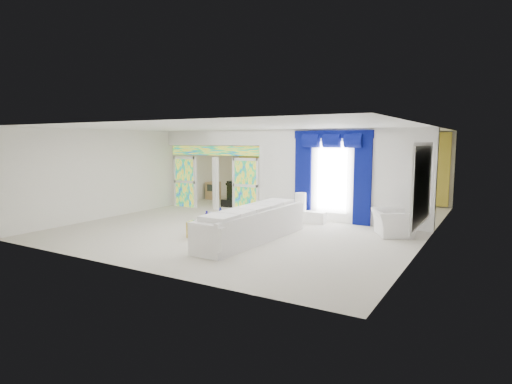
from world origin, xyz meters
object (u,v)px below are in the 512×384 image
Objects in this scene: white_sofa at (253,226)px; console_table at (309,217)px; grand_piano at (253,191)px; armchair at (392,223)px; coffee_table at (218,225)px.

console_table is at bearing 87.33° from white_sofa.
armchair is at bearing -27.75° from grand_piano.
white_sofa is at bearing 100.75° from armchair.
grand_piano is at bearing 142.44° from console_table.
armchair is at bearing 41.79° from white_sofa.
armchair reaches higher than coffee_table.
coffee_table is 4.88m from armchair.
grand_piano reaches higher than console_table.
coffee_table is at bearing -67.93° from grand_piano.
armchair is 7.54m from grand_piano.
grand_piano is (-6.63, 3.58, 0.12)m from armchair.
grand_piano is at bearing 111.46° from coffee_table.
white_sofa reaches higher than armchair.
white_sofa is 2.16× the size of grand_piano.
armchair is (3.02, 2.47, -0.03)m from white_sofa.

